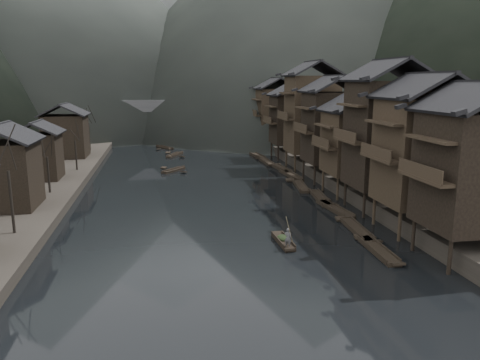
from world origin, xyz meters
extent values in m
plane|color=black|center=(0.00, 0.00, 0.00)|extent=(300.00, 300.00, 0.00)
cube|color=#2D2823|center=(35.00, 40.00, 0.90)|extent=(40.00, 200.00, 1.80)
cylinder|color=black|center=(14.20, -10.40, 1.30)|extent=(0.30, 0.30, 2.90)
cylinder|color=black|center=(14.20, -5.60, 1.30)|extent=(0.30, 0.30, 2.90)
cylinder|color=black|center=(16.95, -5.60, 1.30)|extent=(0.30, 0.30, 2.90)
cube|color=black|center=(17.30, -8.00, 6.83)|extent=(7.00, 6.00, 8.46)
cube|color=#2E251A|center=(13.30, -8.00, 6.41)|extent=(1.20, 5.70, 0.25)
cylinder|color=#2E251A|center=(14.20, -3.40, 1.30)|extent=(0.30, 0.30, 2.90)
cylinder|color=#2E251A|center=(14.20, 1.40, 1.30)|extent=(0.30, 0.30, 2.90)
cylinder|color=#2E251A|center=(16.95, -3.40, 1.30)|extent=(0.30, 0.30, 2.90)
cylinder|color=#2E251A|center=(16.95, 1.40, 1.30)|extent=(0.30, 0.30, 2.90)
cube|color=#2E251A|center=(17.30, -1.00, 7.18)|extent=(7.00, 6.00, 9.15)
cube|color=#2E251A|center=(13.30, -1.00, 6.72)|extent=(1.20, 5.70, 0.25)
cylinder|color=black|center=(14.20, 3.60, 1.30)|extent=(0.30, 0.30, 2.90)
cylinder|color=black|center=(14.20, 8.40, 1.30)|extent=(0.30, 0.30, 2.90)
cylinder|color=black|center=(16.95, 3.60, 1.30)|extent=(0.30, 0.30, 2.90)
cylinder|color=black|center=(16.95, 8.40, 1.30)|extent=(0.30, 0.30, 2.90)
cube|color=black|center=(17.30, 6.00, 7.90)|extent=(7.00, 6.00, 10.61)
cube|color=#2E251A|center=(13.30, 6.00, 7.37)|extent=(1.20, 5.70, 0.25)
cylinder|color=#2E251A|center=(14.20, 10.60, 1.30)|extent=(0.30, 0.30, 2.90)
cylinder|color=#2E251A|center=(14.20, 15.40, 1.30)|extent=(0.30, 0.30, 2.90)
cylinder|color=#2E251A|center=(16.95, 10.60, 1.30)|extent=(0.30, 0.30, 2.90)
cylinder|color=#2E251A|center=(16.95, 15.40, 1.30)|extent=(0.30, 0.30, 2.90)
cube|color=#2E251A|center=(17.30, 13.00, 6.18)|extent=(7.00, 6.00, 7.17)
cube|color=#2E251A|center=(13.30, 13.00, 5.83)|extent=(1.20, 5.70, 0.25)
cylinder|color=black|center=(14.20, 18.60, 1.30)|extent=(0.30, 0.30, 2.90)
cylinder|color=black|center=(14.20, 23.40, 1.30)|extent=(0.30, 0.30, 2.90)
cylinder|color=black|center=(16.95, 18.60, 1.30)|extent=(0.30, 0.30, 2.90)
cylinder|color=black|center=(16.95, 23.40, 1.30)|extent=(0.30, 0.30, 2.90)
cube|color=black|center=(17.30, 21.00, 7.19)|extent=(7.00, 6.00, 9.18)
cube|color=#2E251A|center=(13.30, 21.00, 6.73)|extent=(1.20, 5.70, 0.25)
cylinder|color=#2E251A|center=(14.20, 27.60, 1.30)|extent=(0.30, 0.30, 2.90)
cylinder|color=#2E251A|center=(14.20, 32.40, 1.30)|extent=(0.30, 0.30, 2.90)
cylinder|color=#2E251A|center=(16.95, 27.60, 1.30)|extent=(0.30, 0.30, 2.90)
cylinder|color=#2E251A|center=(16.95, 32.40, 1.30)|extent=(0.30, 0.30, 2.90)
cube|color=#2E251A|center=(17.30, 30.00, 8.26)|extent=(7.00, 6.00, 11.33)
cube|color=#2E251A|center=(13.30, 30.00, 7.70)|extent=(1.20, 5.70, 0.25)
cylinder|color=black|center=(14.20, 37.60, 1.30)|extent=(0.30, 0.30, 2.90)
cylinder|color=black|center=(14.20, 42.40, 1.30)|extent=(0.30, 0.30, 2.90)
cylinder|color=black|center=(16.95, 37.60, 1.30)|extent=(0.30, 0.30, 2.90)
cylinder|color=black|center=(16.95, 42.40, 1.30)|extent=(0.30, 0.30, 2.90)
cube|color=black|center=(17.30, 40.00, 6.67)|extent=(7.00, 6.00, 8.15)
cube|color=#2E251A|center=(13.30, 40.00, 6.27)|extent=(1.20, 5.70, 0.25)
cylinder|color=#2E251A|center=(14.20, 49.60, 1.30)|extent=(0.30, 0.30, 2.90)
cylinder|color=#2E251A|center=(14.20, 54.40, 1.30)|extent=(0.30, 0.30, 2.90)
cylinder|color=#2E251A|center=(16.95, 49.60, 1.30)|extent=(0.30, 0.30, 2.90)
cylinder|color=#2E251A|center=(16.95, 54.40, 1.30)|extent=(0.30, 0.30, 2.90)
cube|color=#2E251A|center=(17.30, 52.00, 7.13)|extent=(7.00, 6.00, 9.06)
cube|color=#2E251A|center=(13.30, 52.00, 6.68)|extent=(1.20, 5.70, 0.25)
cube|color=black|center=(-20.50, 10.00, 4.45)|extent=(6.00, 6.00, 6.50)
cube|color=black|center=(-20.50, 24.00, 4.10)|extent=(5.00, 5.00, 5.80)
cube|color=black|center=(-20.50, 42.00, 4.60)|extent=(6.50, 6.50, 6.80)
cylinder|color=black|center=(-17.00, 1.39, 3.80)|extent=(0.24, 0.24, 5.20)
cylinder|color=black|center=(-17.00, 15.93, 3.21)|extent=(0.24, 0.24, 4.02)
cylinder|color=black|center=(-17.00, 29.62, 3.27)|extent=(0.24, 0.24, 4.14)
cylinder|color=black|center=(-17.00, 48.79, 3.66)|extent=(0.24, 0.24, 4.91)
cube|color=black|center=(11.29, -5.46, 0.15)|extent=(1.33, 6.34, 0.30)
cube|color=black|center=(11.29, -5.46, 0.33)|extent=(1.38, 6.22, 0.10)
cube|color=black|center=(11.17, -2.43, 0.29)|extent=(0.96, 0.81, 0.33)
cube|color=black|center=(11.40, -8.49, 0.29)|extent=(0.96, 0.81, 0.33)
cube|color=black|center=(11.79, -0.37, 0.15)|extent=(1.56, 6.93, 0.30)
cube|color=black|center=(11.79, -0.37, 0.33)|extent=(1.61, 6.79, 0.10)
cube|color=black|center=(11.56, 2.92, 0.29)|extent=(0.99, 0.91, 0.35)
cube|color=black|center=(12.01, -3.66, 0.29)|extent=(0.99, 0.91, 0.35)
cube|color=black|center=(12.35, 6.54, 0.15)|extent=(1.78, 7.05, 0.30)
cube|color=black|center=(12.35, 6.54, 0.33)|extent=(1.83, 6.92, 0.10)
cube|color=black|center=(12.68, 9.87, 0.29)|extent=(1.02, 0.94, 0.35)
cube|color=black|center=(12.02, 3.21, 0.29)|extent=(1.02, 0.94, 0.35)
cube|color=black|center=(12.45, 11.43, 0.15)|extent=(1.90, 7.32, 0.30)
cube|color=black|center=(12.45, 11.43, 0.33)|extent=(1.94, 7.18, 0.10)
cube|color=black|center=(12.06, 14.88, 0.29)|extent=(1.03, 0.99, 0.36)
cube|color=black|center=(12.83, 7.97, 0.29)|extent=(1.03, 0.99, 0.36)
cube|color=black|center=(12.05, 17.80, 0.15)|extent=(2.07, 7.19, 0.30)
cube|color=black|center=(12.05, 17.80, 0.33)|extent=(2.10, 7.05, 0.10)
cube|color=black|center=(11.58, 21.18, 0.29)|extent=(1.05, 0.99, 0.35)
cube|color=black|center=(12.52, 14.43, 0.29)|extent=(1.05, 0.99, 0.35)
cube|color=black|center=(12.70, 24.53, 0.15)|extent=(1.66, 7.31, 0.30)
cube|color=black|center=(12.70, 24.53, 0.33)|extent=(1.70, 7.16, 0.10)
cube|color=black|center=(12.97, 27.99, 0.29)|extent=(1.00, 0.96, 0.36)
cube|color=black|center=(12.43, 21.06, 0.29)|extent=(1.00, 0.96, 0.36)
cube|color=black|center=(12.67, 29.47, 0.15)|extent=(1.70, 6.50, 0.30)
cube|color=black|center=(12.67, 29.47, 0.33)|extent=(1.74, 6.37, 0.10)
cube|color=black|center=(12.96, 32.54, 0.29)|extent=(1.01, 0.88, 0.34)
cube|color=black|center=(12.38, 26.41, 0.29)|extent=(1.01, 0.88, 0.34)
cube|color=black|center=(11.79, 35.72, 0.15)|extent=(1.29, 6.30, 0.30)
cube|color=black|center=(11.79, 35.72, 0.33)|extent=(1.34, 6.18, 0.10)
cube|color=black|center=(11.88, 38.73, 0.29)|extent=(0.96, 0.80, 0.33)
cube|color=black|center=(11.70, 32.72, 0.29)|extent=(0.96, 0.80, 0.33)
cube|color=black|center=(11.63, 42.36, 0.15)|extent=(1.84, 6.09, 0.30)
cube|color=black|center=(11.63, 42.36, 0.33)|extent=(1.88, 5.97, 0.10)
cube|color=black|center=(11.99, 45.21, 0.29)|extent=(1.02, 0.85, 0.33)
cube|color=black|center=(11.26, 39.50, 0.29)|extent=(1.02, 0.85, 0.33)
cube|color=black|center=(12.17, 48.69, 0.15)|extent=(1.88, 6.64, 0.30)
cube|color=black|center=(12.17, 48.69, 0.33)|extent=(1.92, 6.51, 0.10)
cube|color=black|center=(11.79, 51.82, 0.29)|extent=(1.03, 0.91, 0.34)
cube|color=black|center=(12.55, 45.57, 0.29)|extent=(1.03, 0.91, 0.34)
cube|color=black|center=(12.13, 54.85, 0.15)|extent=(1.24, 6.29, 0.30)
cube|color=black|center=(12.13, 54.85, 0.33)|extent=(1.29, 6.17, 0.10)
cube|color=black|center=(12.07, 57.86, 0.29)|extent=(0.95, 0.79, 0.33)
cube|color=black|center=(12.20, 51.85, 0.29)|extent=(0.95, 0.79, 0.33)
cube|color=black|center=(11.41, 59.18, 0.15)|extent=(1.55, 6.99, 0.30)
cube|color=black|center=(11.41, 59.18, 0.33)|extent=(1.60, 6.86, 0.10)
cube|color=black|center=(11.63, 62.50, 0.29)|extent=(0.99, 0.91, 0.35)
cube|color=black|center=(11.19, 55.85, 0.29)|extent=(0.99, 0.91, 0.35)
cube|color=black|center=(-3.50, 31.27, 0.15)|extent=(3.75, 4.51, 0.30)
cube|color=black|center=(-3.50, 31.27, 0.33)|extent=(3.73, 4.46, 0.10)
cube|color=black|center=(-4.92, 33.15, 0.29)|extent=(1.05, 1.00, 0.30)
cube|color=black|center=(-2.09, 29.40, 0.29)|extent=(1.05, 1.00, 0.30)
cube|color=black|center=(-2.81, 46.12, 0.15)|extent=(3.34, 5.62, 0.30)
cube|color=black|center=(-2.81, 46.12, 0.33)|extent=(3.34, 5.54, 0.10)
cube|color=black|center=(-3.98, 48.62, 0.29)|extent=(1.07, 1.01, 0.32)
cube|color=black|center=(-1.64, 43.62, 0.29)|extent=(1.07, 1.01, 0.32)
cube|color=black|center=(-4.50, 55.76, 0.15)|extent=(3.47, 5.04, 0.30)
cube|color=black|center=(-4.50, 55.76, 0.33)|extent=(3.47, 4.98, 0.10)
cube|color=black|center=(-3.25, 57.94, 0.29)|extent=(1.06, 0.99, 0.31)
cube|color=black|center=(-5.75, 53.58, 0.29)|extent=(1.06, 0.99, 0.31)
cube|color=#4C4C4F|center=(0.00, 72.00, 7.20)|extent=(40.00, 6.00, 1.60)
cube|color=#4C4C4F|center=(0.00, 69.30, 8.50)|extent=(40.00, 0.50, 1.00)
cube|color=#4C4C4F|center=(0.00, 74.70, 8.50)|extent=(40.00, 0.50, 1.00)
cube|color=#4C4C4F|center=(-14.00, 72.00, 3.20)|extent=(3.20, 6.00, 6.40)
cube|color=#4C4C4F|center=(-4.50, 72.00, 3.20)|extent=(3.20, 6.00, 6.40)
cube|color=#4C4C4F|center=(4.50, 72.00, 3.20)|extent=(3.20, 6.00, 6.40)
cube|color=#4C4C4F|center=(14.00, 72.00, 3.20)|extent=(3.20, 6.00, 6.40)
cube|color=black|center=(4.47, -2.31, 0.15)|extent=(1.03, 4.19, 0.30)
cube|color=black|center=(4.47, -2.31, 0.33)|extent=(1.07, 4.11, 0.10)
cube|color=black|center=(4.53, -0.31, 0.29)|extent=(0.79, 0.55, 0.28)
cube|color=black|center=(4.41, -4.31, 0.29)|extent=(0.79, 0.55, 0.28)
ellipsoid|color=black|center=(4.48, -2.10, 0.73)|extent=(1.00, 1.30, 0.60)
imported|color=#4C4C4E|center=(4.42, -3.89, 1.24)|extent=(0.71, 0.68, 1.63)
cylinder|color=#8C7A51|center=(4.62, -3.89, 3.86)|extent=(1.42, 2.06, 3.61)
camera|label=1|loc=(-5.29, -38.02, 13.22)|focal=35.00mm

